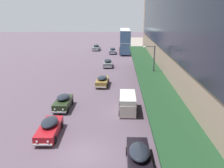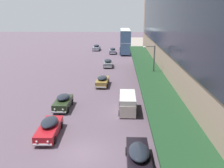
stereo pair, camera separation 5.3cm
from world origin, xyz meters
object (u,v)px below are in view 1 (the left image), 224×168
Objects in this scene: vw_van at (128,102)px; pedestrian_at_kerb at (164,128)px; sedan_far_back at (63,102)px; sedan_oncoming_rear at (102,81)px; sedan_second_mid at (112,51)px; sedan_trailing_mid at (49,128)px; sedan_second_near at (96,48)px; sedan_oncoming_front at (108,63)px; street_lamp at (152,68)px; transit_bus_kerbside_front at (125,40)px; sedan_lead_mid at (139,157)px.

vw_van is 2.46× the size of pedestrian_at_kerb.
sedan_far_back is 10.02m from sedan_oncoming_rear.
sedan_trailing_mid is at bearing -95.45° from sedan_second_mid.
sedan_second_near reaches higher than sedan_oncoming_front.
sedan_second_mid is at bearing 97.02° from pedestrian_at_kerb.
sedan_second_mid is 36.09m from street_lamp.
transit_bus_kerbside_front is 51.50m from sedan_lead_mid.
transit_bus_kerbside_front is 2.63× the size of sedan_second_near.
transit_bus_kerbside_front is 2.34× the size of sedan_lead_mid.
sedan_trailing_mid is 0.72× the size of street_lamp.
vw_van is at bearing -4.93° from sedan_far_back.
transit_bus_kerbside_front is at bearing 89.35° from vw_van.
street_lamp is (10.76, -41.01, 3.23)m from sedan_second_near.
sedan_trailing_mid is 1.09× the size of sedan_oncoming_rear.
sedan_lead_mid is at bearing -78.92° from sedan_oncoming_rear.
sedan_second_near is at bearing 104.71° from street_lamp.
sedan_second_mid is at bearing 99.55° from street_lamp.
pedestrian_at_kerb is 0.28× the size of street_lamp.
transit_bus_kerbside_front is at bearing -27.74° from sedan_second_near.
street_lamp is at bearing 53.42° from vw_van.
sedan_second_mid is at bearing 93.80° from sedan_lead_mid.
sedan_far_back is (-7.83, -40.35, -2.57)m from transit_bus_kerbside_front.
vw_van is at bearing 92.76° from sedan_lead_mid.
sedan_oncoming_rear is 0.66× the size of street_lamp.
pedestrian_at_kerb is (2.87, -6.62, 0.08)m from vw_van.
sedan_second_mid is at bearing 88.41° from sedan_oncoming_front.
sedan_second_near reaches higher than sedan_lead_mid.
vw_van is at bearing -90.65° from transit_bus_kerbside_front.
sedan_far_back reaches higher than sedan_oncoming_rear.
transit_bus_kerbside_front is at bearing 90.04° from sedan_lead_mid.
transit_bus_kerbside_front is 2.41× the size of sedan_trailing_mid.
street_lamp is at bearing 18.88° from sedan_far_back.
sedan_far_back is 12.56m from pedestrian_at_kerb.
sedan_second_near is 35.62m from sedan_oncoming_rear.
sedan_oncoming_rear is at bearing -91.25° from sedan_second_mid.
sedan_oncoming_front is at bearing 89.16° from sedan_oncoming_rear.
sedan_oncoming_front is (4.34, -22.02, -0.03)m from sedan_second_near.
sedan_lead_mid reaches higher than sedan_oncoming_rear.
pedestrian_at_kerb reaches higher than sedan_second_mid.
sedan_lead_mid is at bearing -121.78° from pedestrian_at_kerb.
sedan_oncoming_rear is 2.37× the size of pedestrian_at_kerb.
transit_bus_kerbside_front is 31.48m from sedan_oncoming_rear.
sedan_oncoming_front is (4.09, 22.58, 0.00)m from sedan_far_back.
vw_van is (-0.46, -40.99, -2.26)m from transit_bus_kerbside_front.
pedestrian_at_kerb is (6.16, -29.84, 0.39)m from sedan_oncoming_front.
vw_van is (-0.50, 10.45, 0.29)m from sedan_lead_mid.
sedan_second_near is at bearing 101.16° from sedan_oncoming_front.
transit_bus_kerbside_front is at bearing 78.10° from sedan_oncoming_front.
transit_bus_kerbside_front reaches higher than sedan_lead_mid.
sedan_oncoming_front is at bearing 108.68° from street_lamp.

